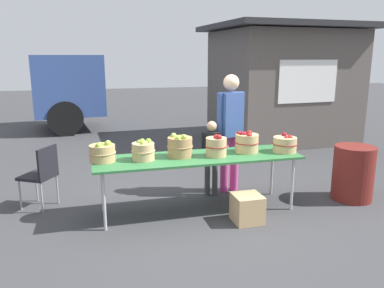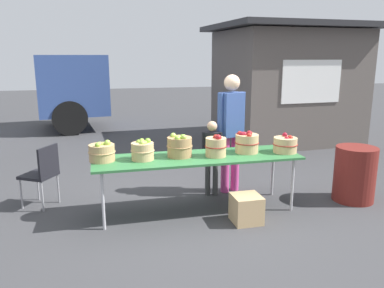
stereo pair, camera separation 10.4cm
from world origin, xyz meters
name	(u,v)px [view 2 (the right image)]	position (x,y,z in m)	size (l,w,h in m)	color
ground_plane	(197,210)	(0.00, 0.00, 0.00)	(40.00, 40.00, 0.00)	#38383A
market_table	(197,159)	(0.00, 0.00, 0.71)	(2.70, 0.76, 0.75)	#2D6B38
apple_basket_green_0	(102,152)	(-1.21, 0.08, 0.86)	(0.34, 0.34, 0.27)	tan
apple_basket_green_1	(143,150)	(-0.71, 0.01, 0.87)	(0.30, 0.30, 0.27)	tan
apple_basket_green_2	(179,146)	(-0.23, 0.05, 0.89)	(0.34, 0.34, 0.31)	#A87F51
apple_basket_red_0	(216,146)	(0.24, -0.05, 0.88)	(0.29, 0.29, 0.30)	tan
apple_basket_red_1	(247,143)	(0.70, 0.05, 0.89)	(0.33, 0.33, 0.31)	tan
apple_basket_red_2	(285,144)	(1.22, -0.07, 0.86)	(0.34, 0.34, 0.26)	tan
vendor_adult	(231,124)	(0.68, 0.62, 1.04)	(0.46, 0.31, 1.77)	#CC3F8C
child_customer	(212,152)	(0.35, 0.52, 0.66)	(0.28, 0.21, 1.12)	#3F3F3F
food_kiosk	(287,83)	(3.23, 3.83, 1.38)	(3.65, 3.08, 2.74)	#59514C
folding_chair	(43,171)	(-2.01, 0.64, 0.51)	(0.55, 0.55, 0.86)	black
trash_barrel	(355,174)	(2.27, -0.17, 0.39)	(0.57, 0.57, 0.79)	maroon
produce_crate	(246,209)	(0.50, -0.51, 0.17)	(0.35, 0.35, 0.35)	tan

